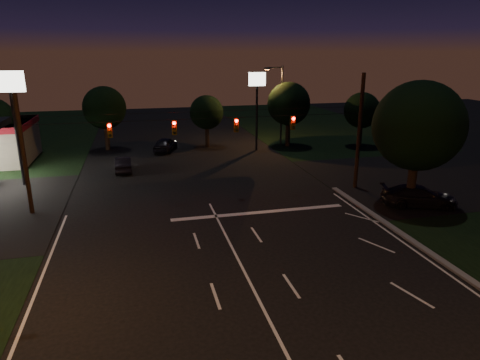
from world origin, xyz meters
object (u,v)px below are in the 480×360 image
object	(u,v)px
utility_pole_right	(355,188)
car_oncoming_a	(165,144)
car_oncoming_b	(123,164)
tree_right_near	(417,127)
car_cross	(419,196)

from	to	relation	value
utility_pole_right	car_oncoming_a	distance (m)	21.82
utility_pole_right	car_oncoming_a	bearing A→B (deg)	129.33
car_oncoming_b	utility_pole_right	bearing A→B (deg)	150.41
tree_right_near	car_cross	world-z (taller)	tree_right_near
tree_right_near	car_oncoming_a	bearing A→B (deg)	125.26
tree_right_near	car_oncoming_a	size ratio (longest dim) A/B	1.95
car_cross	utility_pole_right	bearing A→B (deg)	42.96
car_oncoming_a	car_cross	distance (m)	27.13
car_oncoming_b	tree_right_near	bearing A→B (deg)	141.99
car_oncoming_b	car_cross	size ratio (longest dim) A/B	0.78
car_oncoming_a	car_oncoming_b	bearing A→B (deg)	78.74
utility_pole_right	car_cross	bearing A→B (deg)	-65.85
car_oncoming_a	utility_pole_right	bearing A→B (deg)	148.80
utility_pole_right	tree_right_near	distance (m)	7.61
car_oncoming_a	car_oncoming_b	xyz separation A→B (m)	(-4.35, -7.33, -0.10)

